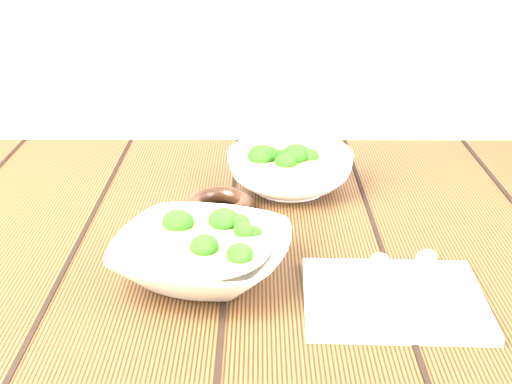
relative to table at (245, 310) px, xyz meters
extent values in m
cube|color=#3B2410|center=(0.00, 0.00, 0.10)|extent=(1.20, 0.80, 0.04)
imported|color=white|center=(-0.05, -0.11, 0.15)|extent=(0.25, 0.25, 0.05)
cylinder|color=#A58B4A|center=(-0.05, -0.11, 0.16)|extent=(0.17, 0.17, 0.00)
ellipsoid|color=#246E18|center=(-0.03, -0.10, 0.17)|extent=(0.03, 0.03, 0.03)
ellipsoid|color=#246E18|center=(-0.05, -0.08, 0.17)|extent=(0.03, 0.03, 0.03)
ellipsoid|color=#246E18|center=(-0.09, -0.09, 0.17)|extent=(0.03, 0.03, 0.03)
ellipsoid|color=#246E18|center=(-0.06, -0.13, 0.17)|extent=(0.03, 0.03, 0.03)
ellipsoid|color=#246E18|center=(-0.03, -0.14, 0.17)|extent=(0.03, 0.03, 0.03)
imported|color=white|center=(0.07, 0.16, 0.15)|extent=(0.21, 0.21, 0.06)
cylinder|color=#A58B4A|center=(0.07, 0.16, 0.17)|extent=(0.15, 0.15, 0.00)
ellipsoid|color=#246E18|center=(0.09, 0.17, 0.18)|extent=(0.03, 0.03, 0.03)
ellipsoid|color=#246E18|center=(0.08, 0.19, 0.18)|extent=(0.03, 0.03, 0.03)
ellipsoid|color=#246E18|center=(0.05, 0.21, 0.18)|extent=(0.03, 0.03, 0.03)
ellipsoid|color=#246E18|center=(0.05, 0.17, 0.18)|extent=(0.03, 0.03, 0.03)
ellipsoid|color=#246E18|center=(0.03, 0.15, 0.18)|extent=(0.03, 0.03, 0.03)
ellipsoid|color=#246E18|center=(0.04, 0.12, 0.18)|extent=(0.03, 0.03, 0.03)
ellipsoid|color=#246E18|center=(0.08, 0.14, 0.18)|extent=(0.03, 0.03, 0.03)
ellipsoid|color=#246E18|center=(0.10, 0.14, 0.18)|extent=(0.03, 0.03, 0.03)
torus|color=black|center=(-0.04, 0.07, 0.13)|extent=(0.12, 0.12, 0.02)
cube|color=beige|center=(0.17, -0.17, 0.13)|extent=(0.21, 0.17, 0.01)
cylinder|color=#AFA89A|center=(0.16, -0.18, 0.13)|extent=(0.02, 0.13, 0.01)
ellipsoid|color=#AFA89A|center=(0.17, -0.10, 0.13)|extent=(0.03, 0.05, 0.01)
cylinder|color=#AFA89A|center=(0.20, -0.16, 0.13)|extent=(0.05, 0.12, 0.01)
ellipsoid|color=#AFA89A|center=(0.23, -0.09, 0.13)|extent=(0.04, 0.05, 0.01)
camera|label=1|loc=(0.02, -0.87, 0.55)|focal=50.00mm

